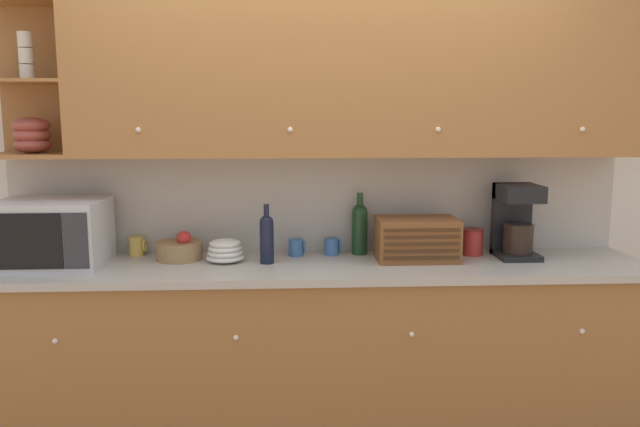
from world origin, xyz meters
name	(u,v)px	position (x,y,z in m)	size (l,w,h in m)	color
ground_plane	(318,402)	(0.00, 0.00, 0.00)	(24.00, 24.00, 0.00)	#896647
wall_back	(318,180)	(0.00, 0.03, 1.30)	(5.73, 0.06, 2.60)	silver
counter_unit	(321,347)	(0.00, -0.30, 0.45)	(3.35, 0.62, 0.90)	#A36B38
backsplash_panel	(318,203)	(0.00, -0.01, 1.17)	(3.33, 0.01, 0.54)	#B7B2A8
upper_cabinets	(352,80)	(0.16, -0.18, 1.83)	(3.33, 0.37, 0.78)	#A36B38
microwave	(52,233)	(-1.35, -0.28, 1.07)	(0.51, 0.42, 0.33)	silver
mug_blue_second	(137,246)	(-0.98, -0.07, 0.96)	(0.09, 0.08, 0.10)	gold
fruit_basket	(180,250)	(-0.74, -0.18, 0.96)	(0.24, 0.24, 0.16)	#937047
bowl_stack_on_counter	(225,251)	(-0.49, -0.24, 0.96)	(0.20, 0.20, 0.12)	silver
second_wine_bottle	(267,237)	(-0.28, -0.28, 1.04)	(0.07, 0.07, 0.31)	black
mug	(297,247)	(-0.12, -0.12, 0.95)	(0.09, 0.08, 0.09)	#38669E
mug_patterned_third	(332,246)	(0.07, -0.11, 0.95)	(0.09, 0.08, 0.09)	#38669E
wine_bottle	(360,226)	(0.22, -0.09, 1.06)	(0.09, 0.09, 0.34)	#19381E
bread_box	(417,239)	(0.50, -0.25, 1.01)	(0.42, 0.26, 0.22)	brown
storage_canister	(473,242)	(0.83, -0.15, 0.98)	(0.11, 0.11, 0.14)	#B22D28
coffee_maker	(516,220)	(1.04, -0.21, 1.10)	(0.21, 0.24, 0.39)	black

